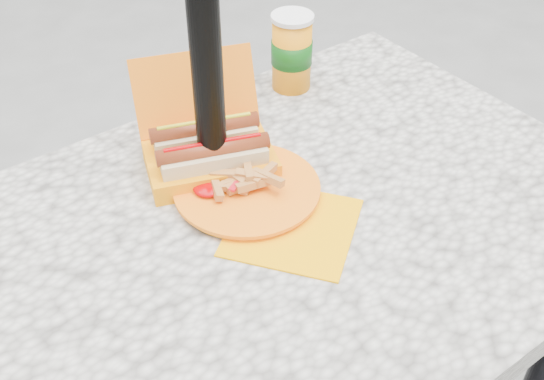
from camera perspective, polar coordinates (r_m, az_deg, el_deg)
picnic_table at (r=1.16m, az=-0.25°, el=-7.06°), size 1.20×0.80×0.75m
hotdog_box at (r=1.19m, az=-5.31°, el=3.39°), size 0.27×0.26×0.17m
fries_plate at (r=1.14m, az=-1.93°, el=-0.07°), size 0.27×0.37×0.05m
soda_cup at (r=1.40m, az=1.66°, el=11.49°), size 0.08×0.08×0.16m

